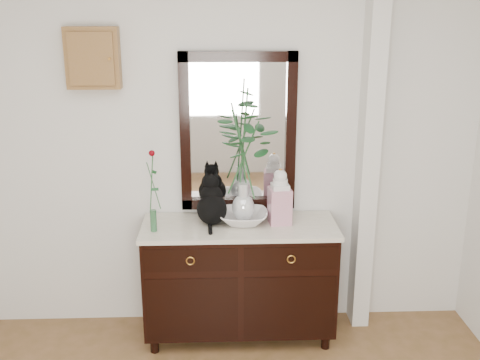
{
  "coord_description": "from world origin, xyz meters",
  "views": [
    {
      "loc": [
        -0.03,
        -1.83,
        2.26
      ],
      "look_at": [
        0.1,
        1.63,
        1.2
      ],
      "focal_mm": 42.0,
      "sensor_mm": 36.0,
      "label": 1
    }
  ],
  "objects_px": {
    "sideboard": "(239,275)",
    "ginger_jar": "(280,196)",
    "lotus_bowl": "(243,217)",
    "cat": "(212,200)"
  },
  "relations": [
    {
      "from": "sideboard",
      "to": "ginger_jar",
      "type": "height_order",
      "value": "ginger_jar"
    },
    {
      "from": "lotus_bowl",
      "to": "cat",
      "type": "bearing_deg",
      "value": 176.94
    },
    {
      "from": "lotus_bowl",
      "to": "sideboard",
      "type": "bearing_deg",
      "value": -127.85
    },
    {
      "from": "sideboard",
      "to": "ginger_jar",
      "type": "xyz_separation_m",
      "value": [
        0.28,
        0.03,
        0.57
      ]
    },
    {
      "from": "cat",
      "to": "lotus_bowl",
      "type": "bearing_deg",
      "value": -5.71
    },
    {
      "from": "cat",
      "to": "lotus_bowl",
      "type": "distance_m",
      "value": 0.25
    },
    {
      "from": "cat",
      "to": "lotus_bowl",
      "type": "height_order",
      "value": "cat"
    },
    {
      "from": "cat",
      "to": "ginger_jar",
      "type": "xyz_separation_m",
      "value": [
        0.46,
        -0.02,
        0.03
      ]
    },
    {
      "from": "sideboard",
      "to": "ginger_jar",
      "type": "relative_size",
      "value": 3.4
    },
    {
      "from": "cat",
      "to": "sideboard",
      "type": "bearing_deg",
      "value": -16.6
    }
  ]
}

